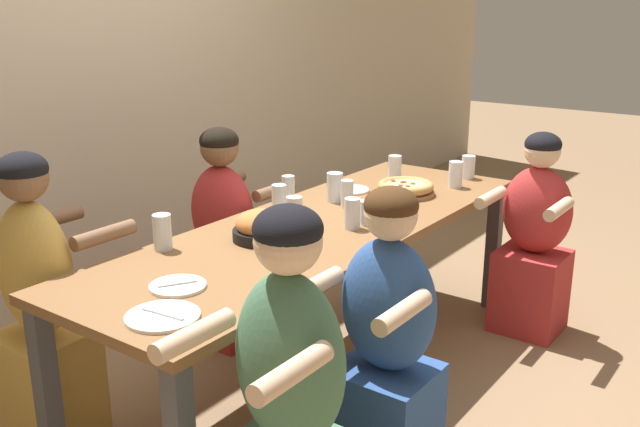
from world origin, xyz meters
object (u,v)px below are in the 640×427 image
cocktail_glass_blue (367,214)px  drinking_glass_b (395,168)px  drinking_glass_g (468,168)px  drinking_glass_c (352,214)px  drinking_glass_e (347,194)px  diner_far_left (41,311)px  drinking_glass_a (294,210)px  diner_near_midleft (386,352)px  drinking_glass_j (335,188)px  skillet_bowl (261,227)px  drinking_glass_f (455,175)px  empty_plate_b (178,286)px  pizza_board_main (406,188)px  drinking_glass_h (162,232)px  diner_near_left (290,413)px  diner_far_center (224,245)px  drinking_glass_i (288,192)px  diner_near_right (534,244)px  empty_plate_c (163,316)px  empty_plate_a (350,190)px  drinking_glass_d (279,198)px

cocktail_glass_blue → drinking_glass_b: bearing=22.1°
drinking_glass_g → drinking_glass_c: bearing=178.5°
drinking_glass_e → diner_far_left: bearing=156.6°
drinking_glass_a → diner_near_midleft: size_ratio=0.09×
cocktail_glass_blue → drinking_glass_j: 0.39m
drinking_glass_b → drinking_glass_c: 0.95m
drinking_glass_e → skillet_bowl: bearing=178.1°
skillet_bowl → drinking_glass_f: drinking_glass_f is taller
empty_plate_b → drinking_glass_a: (0.87, 0.17, 0.04)m
drinking_glass_e → drinking_glass_j: size_ratio=0.91×
pizza_board_main → diner_far_left: bearing=157.7°
drinking_glass_h → diner_near_left: size_ratio=0.12×
diner_far_center → diner_far_left: bearing=-90.0°
pizza_board_main → drinking_glass_g: 0.51m
drinking_glass_f → drinking_glass_i: bearing=146.0°
diner_near_midleft → drinking_glass_h: bearing=10.6°
diner_far_center → skillet_bowl: bearing=-32.2°
diner_near_right → drinking_glass_j: bearing=41.5°
drinking_glass_j → diner_near_left: 1.59m
drinking_glass_f → drinking_glass_h: bearing=161.8°
empty_plate_c → drinking_glass_i: drinking_glass_i is taller
empty_plate_b → drinking_glass_c: bearing=-8.0°
pizza_board_main → empty_plate_a: size_ratio=1.46×
skillet_bowl → empty_plate_c: skillet_bowl is taller
drinking_glass_b → drinking_glass_h: bearing=174.2°
drinking_glass_h → pizza_board_main: bearing=-16.3°
skillet_bowl → empty_plate_a: 0.88m
drinking_glass_i → skillet_bowl: bearing=-153.8°
drinking_glass_e → diner_near_right: (0.74, -0.68, -0.33)m
drinking_glass_d → drinking_glass_i: bearing=19.9°
empty_plate_b → drinking_glass_c: size_ratio=1.46×
drinking_glass_g → diner_near_midleft: (-1.62, -0.45, -0.30)m
empty_plate_a → diner_near_left: diner_near_left is taller
skillet_bowl → drinking_glass_j: (0.66, 0.08, 0.01)m
diner_near_right → diner_far_left: size_ratio=0.92×
empty_plate_a → drinking_glass_e: bearing=-149.1°
empty_plate_c → drinking_glass_j: (1.42, 0.32, 0.06)m
empty_plate_b → diner_far_center: (0.91, 0.64, -0.24)m
drinking_glass_f → drinking_glass_j: size_ratio=0.96×
drinking_glass_b → diner_near_midleft: diner_near_midleft is taller
empty_plate_a → diner_far_center: (-0.52, 0.42, -0.24)m
drinking_glass_j → diner_far_center: bearing=123.9°
pizza_board_main → drinking_glass_b: 0.35m
pizza_board_main → drinking_glass_g: drinking_glass_g is taller
diner_near_midleft → diner_far_center: size_ratio=1.00×
drinking_glass_c → drinking_glass_h: (-0.67, 0.46, 0.01)m
pizza_board_main → drinking_glass_h: 1.35m
empty_plate_c → drinking_glass_e: bearing=9.1°
diner_near_left → drinking_glass_j: bearing=-60.1°
drinking_glass_f → diner_near_midleft: 1.50m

